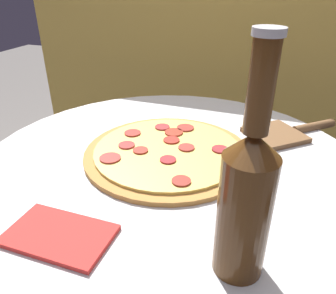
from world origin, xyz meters
TOP-DOWN VIEW (x-y plane):
  - table at (0.00, 0.00)m, footprint 0.81×0.81m
  - fence_panel at (0.00, 0.71)m, footprint 1.76×0.04m
  - pizza at (-0.01, 0.01)m, footprint 0.36×0.36m
  - beer_bottle at (0.18, -0.24)m, footprint 0.07×0.07m
  - pizza_paddle at (0.22, 0.20)m, footprint 0.22×0.21m
  - napkin at (-0.08, -0.27)m, footprint 0.16×0.10m

SIDE VIEW (x-z plane):
  - table at x=0.00m, z-range 0.17..0.91m
  - fence_panel at x=0.00m, z-range 0.00..1.45m
  - napkin at x=-0.08m, z-range 0.75..0.75m
  - pizza_paddle at x=0.22m, z-range 0.74..0.76m
  - pizza at x=-0.01m, z-range 0.74..0.76m
  - beer_bottle at x=0.18m, z-range 0.71..1.01m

